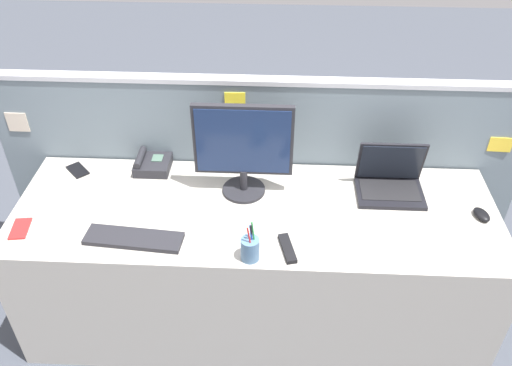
{
  "coord_description": "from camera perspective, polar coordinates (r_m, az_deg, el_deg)",
  "views": [
    {
      "loc": [
        0.1,
        -1.9,
        2.36
      ],
      "look_at": [
        0.0,
        0.05,
        0.86
      ],
      "focal_mm": 37.42,
      "sensor_mm": 36.0,
      "label": 1
    }
  ],
  "objects": [
    {
      "name": "cell_phone_black_slab",
      "position": [
        2.89,
        -18.52,
        1.31
      ],
      "size": [
        0.14,
        0.14,
        0.01
      ],
      "primitive_type": "cube",
      "rotation": [
        0.0,
        0.0,
        0.75
      ],
      "color": "black",
      "rests_on": "desk"
    },
    {
      "name": "desktop_monitor",
      "position": [
        2.47,
        -1.38,
        3.94
      ],
      "size": [
        0.46,
        0.21,
        0.47
      ],
      "color": "#232328",
      "rests_on": "desk"
    },
    {
      "name": "keyboard_main",
      "position": [
        2.4,
        -12.94,
        -5.81
      ],
      "size": [
        0.44,
        0.16,
        0.02
      ],
      "primitive_type": "cube",
      "rotation": [
        0.0,
        0.0,
        -0.09
      ],
      "color": "#232328",
      "rests_on": "desk"
    },
    {
      "name": "cell_phone_white_slab",
      "position": [
        2.68,
        -18.51,
        -1.93
      ],
      "size": [
        0.1,
        0.17,
        0.01
      ],
      "primitive_type": "cube",
      "rotation": [
        0.0,
        0.0,
        0.25
      ],
      "color": "silver",
      "rests_on": "desk"
    },
    {
      "name": "desk_phone",
      "position": [
        2.79,
        -11.09,
        2.01
      ],
      "size": [
        0.18,
        0.17,
        0.09
      ],
      "color": "#232328",
      "rests_on": "desk"
    },
    {
      "name": "laptop",
      "position": [
        2.66,
        14.14,
        0.39
      ],
      "size": [
        0.32,
        0.24,
        0.25
      ],
      "color": "black",
      "rests_on": "desk"
    },
    {
      "name": "tv_remote",
      "position": [
        2.3,
        3.39,
        -6.99
      ],
      "size": [
        0.08,
        0.18,
        0.02
      ],
      "primitive_type": "cube",
      "rotation": [
        0.0,
        0.0,
        0.25
      ],
      "color": "black",
      "rests_on": "desk"
    },
    {
      "name": "computer_mouse_right_hand",
      "position": [
        2.66,
        22.95,
        -3.07
      ],
      "size": [
        0.09,
        0.11,
        0.03
      ],
      "primitive_type": "ellipsoid",
      "rotation": [
        0.0,
        0.0,
        0.29
      ],
      "color": "black",
      "rests_on": "desk"
    },
    {
      "name": "cubicle_divider",
      "position": [
        2.91,
        0.36,
        0.4
      ],
      "size": [
        2.73,
        0.08,
        1.21
      ],
      "color": "slate",
      "rests_on": "ground_plane"
    },
    {
      "name": "cell_phone_red_case",
      "position": [
        2.62,
        -23.89,
        -4.48
      ],
      "size": [
        0.09,
        0.15,
        0.01
      ],
      "primitive_type": "cube",
      "rotation": [
        0.0,
        0.0,
        0.14
      ],
      "color": "#B22323",
      "rests_on": "desk"
    },
    {
      "name": "ground_plane",
      "position": [
        3.04,
        -0.05,
        -13.66
      ],
      "size": [
        10.0,
        10.0,
        0.0
      ],
      "primitive_type": "plane",
      "color": "#424751"
    },
    {
      "name": "pen_cup",
      "position": [
        2.23,
        -0.63,
        -7.02
      ],
      "size": [
        0.08,
        0.08,
        0.19
      ],
      "color": "#4C7093",
      "rests_on": "desk"
    },
    {
      "name": "desk",
      "position": [
        2.76,
        -0.05,
        -8.79
      ],
      "size": [
        2.27,
        0.75,
        0.74
      ],
      "primitive_type": "cube",
      "color": "#ADA89E",
      "rests_on": "ground_plane"
    }
  ]
}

